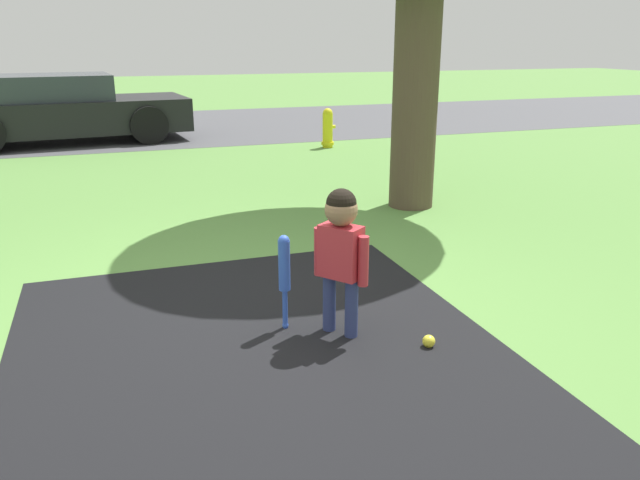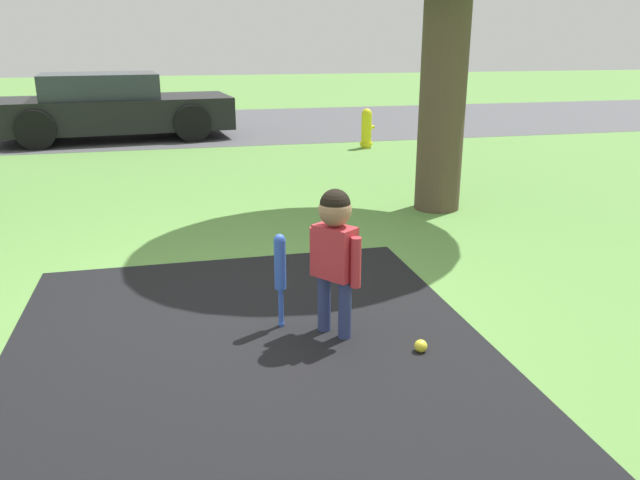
% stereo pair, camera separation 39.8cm
% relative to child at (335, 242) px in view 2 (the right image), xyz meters
% --- Properties ---
extents(ground_plane, '(60.00, 60.00, 0.00)m').
position_rel_child_xyz_m(ground_plane, '(-0.54, 0.60, -0.63)').
color(ground_plane, '#5B8C42').
extents(street_strip, '(40.00, 6.00, 0.01)m').
position_rel_child_xyz_m(street_strip, '(-0.54, 10.54, -0.62)').
color(street_strip, '#4C4C51').
rests_on(street_strip, ground).
extents(child, '(0.27, 0.33, 0.96)m').
position_rel_child_xyz_m(child, '(0.00, 0.00, 0.00)').
color(child, navy).
rests_on(child, ground).
extents(baseball_bat, '(0.08, 0.08, 0.65)m').
position_rel_child_xyz_m(baseball_bat, '(-0.32, 0.19, -0.21)').
color(baseball_bat, blue).
rests_on(baseball_bat, ground).
extents(sports_ball, '(0.08, 0.08, 0.08)m').
position_rel_child_xyz_m(sports_ball, '(0.45, -0.36, -0.59)').
color(sports_ball, yellow).
rests_on(sports_ball, ground).
extents(fire_hydrant, '(0.25, 0.22, 0.68)m').
position_rel_child_xyz_m(fire_hydrant, '(2.37, 6.89, -0.29)').
color(fire_hydrant, yellow).
rests_on(fire_hydrant, ground).
extents(parked_car, '(4.44, 2.24, 1.22)m').
position_rel_child_xyz_m(parked_car, '(-2.01, 8.99, -0.03)').
color(parked_car, black).
rests_on(parked_car, ground).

